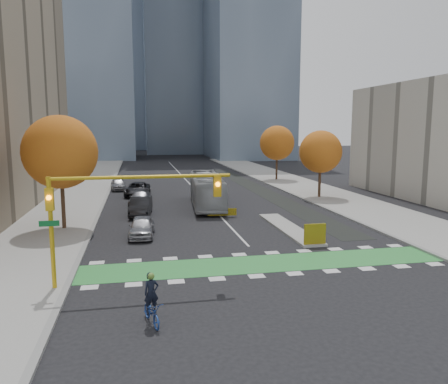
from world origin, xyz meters
name	(u,v)px	position (x,y,z in m)	size (l,w,h in m)	color
ground	(273,272)	(0.00, 0.00, 0.00)	(300.00, 300.00, 0.00)	black
sidewalk_west	(61,209)	(-13.50, 20.00, 0.07)	(7.00, 120.00, 0.15)	gray
sidewalk_east	(341,200)	(13.50, 20.00, 0.07)	(7.00, 120.00, 0.15)	gray
curb_west	(102,208)	(-10.00, 20.00, 0.07)	(0.30, 120.00, 0.16)	gray
curb_east	(308,201)	(10.00, 20.00, 0.07)	(0.30, 120.00, 0.16)	gray
bike_crossing	(265,263)	(0.00, 1.50, 0.01)	(20.00, 3.00, 0.01)	#2D8B3A
centre_line	(187,181)	(0.00, 40.00, 0.01)	(0.15, 70.00, 0.01)	silver
bike_lane_paint	(257,189)	(7.50, 30.00, 0.01)	(2.50, 50.00, 0.01)	black
median_island	(288,228)	(4.00, 9.00, 0.08)	(1.60, 10.00, 0.16)	gray
hazard_board	(315,234)	(4.00, 4.20, 0.80)	(1.40, 0.12, 1.30)	yellow
tower_nw	(83,7)	(-18.00, 90.00, 35.00)	(22.00, 22.00, 70.00)	#47566B
tower_ne	(248,32)	(20.00, 85.00, 30.00)	(18.00, 24.00, 60.00)	#47566B
tower_far	(142,33)	(-4.00, 140.00, 40.00)	(26.00, 26.00, 80.00)	#47566B
tree_west	(60,152)	(-12.00, 12.00, 5.62)	(5.20, 5.20, 8.22)	#332114
tree_east_near	(321,152)	(12.00, 22.00, 4.86)	(4.40, 4.40, 7.08)	#332114
tree_east_far	(277,143)	(12.50, 38.00, 5.24)	(4.80, 4.80, 7.65)	#332114
traffic_signal_west	(110,201)	(-7.93, -0.51, 4.03)	(8.53, 0.56, 5.20)	#BF9914
cyclist	(152,307)	(-6.29, -4.80, 0.67)	(1.05, 1.84, 2.01)	navy
bus	(207,190)	(-0.37, 19.47, 1.56)	(2.62, 11.20, 3.12)	#9FA3A6
parked_car_a	(142,227)	(-6.50, 8.88, 0.69)	(1.63, 4.05, 1.38)	#A1A1A6
parked_car_b	(141,207)	(-6.50, 16.21, 0.77)	(1.62, 4.65, 1.53)	black
parked_car_c	(140,198)	(-6.50, 21.21, 0.70)	(1.95, 4.80, 1.39)	#49494E
parked_car_d	(137,189)	(-6.76, 27.26, 0.72)	(2.39, 5.19, 1.44)	black
parked_car_e	(118,184)	(-9.00, 32.26, 0.70)	(1.65, 4.11, 1.40)	gray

